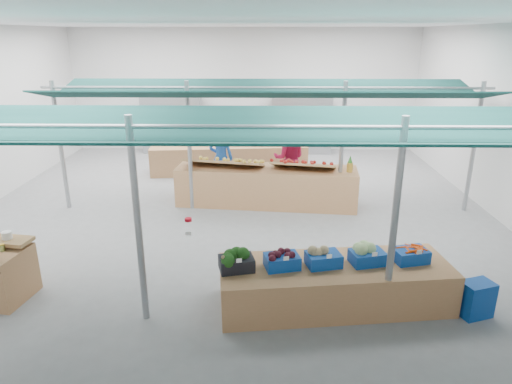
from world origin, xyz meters
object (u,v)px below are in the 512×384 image
at_px(crate_stack, 476,299).
at_px(fruit_counter, 266,186).
at_px(veg_counter, 334,284).
at_px(vendor_left, 221,158).
at_px(vendor_right, 289,159).

bearing_deg(crate_stack, fruit_counter, 123.52).
distance_m(veg_counter, fruit_counter, 4.51).
xyz_separation_m(vendor_left, vendor_right, (1.80, 0.00, 0.00)).
bearing_deg(vendor_left, fruit_counter, 143.21).
xyz_separation_m(crate_stack, vendor_left, (-4.28, 5.76, 0.59)).
bearing_deg(fruit_counter, crate_stack, -50.76).
height_order(vendor_left, vendor_right, same).
bearing_deg(fruit_counter, vendor_right, 67.11).
bearing_deg(crate_stack, vendor_left, 126.66).
height_order(crate_stack, vendor_right, vendor_right).
xyz_separation_m(veg_counter, vendor_left, (-2.24, 5.49, 0.53)).
relative_size(veg_counter, vendor_left, 2.01).
relative_size(crate_stack, vendor_right, 0.32).
bearing_deg(veg_counter, crate_stack, -14.17).
height_order(veg_counter, fruit_counter, fruit_counter).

